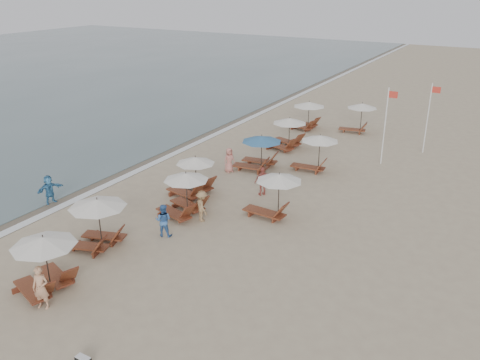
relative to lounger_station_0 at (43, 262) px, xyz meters
The scene contains 21 objects.
ground 7.06m from the lounger_station_0, 32.51° to the left, with size 160.00×160.00×0.00m, color tan.
wet_sand_band 15.30m from the lounger_station_0, 115.74° to the left, with size 3.20×140.00×0.01m, color #6B5E4C.
foam_line 14.78m from the lounger_station_0, 111.19° to the left, with size 0.50×140.00×0.02m, color white.
lounger_station_0 is the anchor object (origin of this frame).
lounger_station_1 3.41m from the lounger_station_0, 101.11° to the left, with size 2.70×2.44×2.31m.
lounger_station_2 7.83m from the lounger_station_0, 85.39° to the left, with size 2.65×2.40×2.23m.
lounger_station_3 10.13m from the lounger_station_0, 92.53° to the left, with size 2.63×2.35×2.16m.
lounger_station_4 15.35m from the lounger_station_0, 87.12° to the left, with size 2.84×2.43×2.11m.
lounger_station_5 19.80m from the lounger_station_0, 88.40° to the left, with size 2.81×2.68×2.15m.
lounger_station_6 24.95m from the lounger_station_0, 90.24° to the left, with size 2.67×2.42×2.13m.
inland_station_0 10.72m from the lounger_station_0, 64.99° to the left, with size 2.82×2.24×2.22m.
inland_station_1 17.11m from the lounger_station_0, 76.79° to the left, with size 2.77×2.24×2.22m.
inland_station_2 26.16m from the lounger_station_0, 81.96° to the left, with size 2.72×2.24×2.22m.
beachgoer_near 1.18m from the lounger_station_0, 46.17° to the right, with size 0.60×0.39×1.64m, color tan.
beachgoer_mid_a 5.72m from the lounger_station_0, 78.21° to the left, with size 0.74×0.58×1.53m, color #3868AA.
beachgoer_mid_b 7.94m from the lounger_station_0, 76.75° to the left, with size 0.99×0.57×1.54m, color #97754D.
beachgoer_far_a 12.24m from the lounger_station_0, 76.19° to the left, with size 0.93×0.39×1.59m, color #B05146.
beachgoer_far_b 14.01m from the lounger_station_0, 91.75° to the left, with size 0.73×0.48×1.50m, color tan.
waterline_walker 8.26m from the lounger_station_0, 138.07° to the left, with size 1.41×0.45×1.52m, color teal.
flag_pole_near 21.26m from the lounger_station_0, 70.32° to the left, with size 0.59×0.08×4.81m.
flag_pole_far 25.22m from the lounger_station_0, 69.05° to the left, with size 0.60×0.08×4.65m.
Camera 1 is at (8.31, -13.97, 10.85)m, focal length 37.61 mm.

